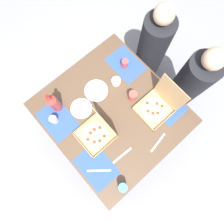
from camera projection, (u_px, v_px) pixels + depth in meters
ground_plane at (112, 125)px, 2.50m from camera, size 6.00×6.00×0.00m
dining_table at (112, 115)px, 1.89m from camera, size 1.25×1.16×0.74m
placemat_near_left at (57, 120)px, 1.77m from camera, size 0.36×0.26×0.00m
placemat_near_right at (96, 167)px, 1.67m from camera, size 0.36×0.26×0.00m
placemat_far_left at (126, 64)px, 1.90m from camera, size 0.36×0.26×0.00m
placemat_far_right at (165, 104)px, 1.80m from camera, size 0.36×0.26×0.00m
pizza_box_corner_left at (157, 106)px, 1.75m from camera, size 0.29×0.32×0.33m
pizza_box_edge_far at (97, 132)px, 1.69m from camera, size 0.30×0.30×0.33m
plate_near_right at (81, 109)px, 1.78m from camera, size 0.20×0.20×0.02m
plate_far_right at (96, 91)px, 1.83m from camera, size 0.23×0.23×0.03m
soda_bottle at (54, 103)px, 1.67m from camera, size 0.09×0.09×0.32m
cup_dark at (123, 187)px, 1.58m from camera, size 0.08×0.08×0.10m
cup_clear_left at (133, 96)px, 1.77m from camera, size 0.08×0.08×0.11m
cup_red at (125, 64)px, 1.85m from camera, size 0.07×0.07×0.10m
cup_spare at (54, 120)px, 1.72m from camera, size 0.07×0.07×0.09m
condiment_bowl at (116, 81)px, 1.83m from camera, size 0.09×0.09×0.05m
knife_by_near_right at (158, 143)px, 1.71m from camera, size 0.05×0.21×0.00m
knife_by_near_left at (99, 171)px, 1.66m from camera, size 0.15×0.17×0.00m
knife_by_far_left at (122, 155)px, 1.69m from camera, size 0.03×0.21×0.00m
diner_left_seat at (151, 51)px, 2.16m from camera, size 0.32×0.32×1.20m
diner_right_seat at (187, 85)px, 2.06m from camera, size 0.32×0.32×1.20m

